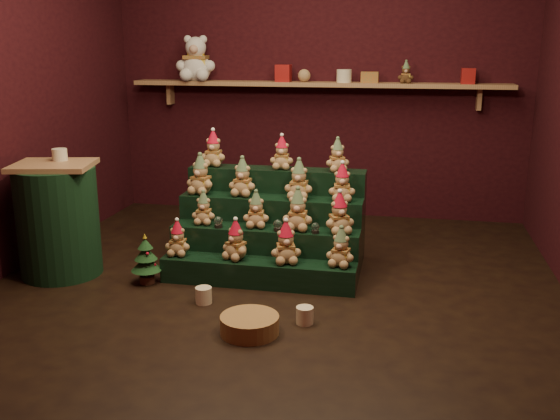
% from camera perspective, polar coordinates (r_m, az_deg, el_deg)
% --- Properties ---
extents(ground, '(4.00, 4.00, 0.00)m').
position_cam_1_polar(ground, '(4.51, -0.33, -6.76)').
color(ground, black).
rests_on(ground, ground).
extents(back_wall, '(4.00, 0.10, 2.80)m').
position_cam_1_polar(back_wall, '(6.22, 3.61, 12.43)').
color(back_wall, black).
rests_on(back_wall, ground).
extents(front_wall, '(4.00, 0.10, 2.80)m').
position_cam_1_polar(front_wall, '(2.24, -11.29, 7.83)').
color(front_wall, black).
rests_on(front_wall, ground).
extents(back_shelf, '(3.60, 0.26, 0.24)m').
position_cam_1_polar(back_shelf, '(6.05, 3.35, 11.36)').
color(back_shelf, '#A57B52').
rests_on(back_shelf, ground).
extents(riser_tier_front, '(1.40, 0.22, 0.18)m').
position_cam_1_polar(riser_tier_front, '(4.47, -2.01, -5.75)').
color(riser_tier_front, black).
rests_on(riser_tier_front, ground).
extents(riser_tier_midfront, '(1.40, 0.22, 0.36)m').
position_cam_1_polar(riser_tier_midfront, '(4.64, -1.39, -3.78)').
color(riser_tier_midfront, black).
rests_on(riser_tier_midfront, ground).
extents(riser_tier_midback, '(1.40, 0.22, 0.54)m').
position_cam_1_polar(riser_tier_midback, '(4.82, -0.81, -1.94)').
color(riser_tier_midback, black).
rests_on(riser_tier_midback, ground).
extents(riser_tier_back, '(1.40, 0.22, 0.72)m').
position_cam_1_polar(riser_tier_back, '(5.00, -0.28, -0.24)').
color(riser_tier_back, black).
rests_on(riser_tier_back, ground).
extents(teddy_0, '(0.19, 0.18, 0.26)m').
position_cam_1_polar(teddy_0, '(4.57, -9.34, -2.56)').
color(teddy_0, tan).
rests_on(teddy_0, riser_tier_front).
extents(teddy_1, '(0.26, 0.25, 0.28)m').
position_cam_1_polar(teddy_1, '(4.44, -4.06, -2.75)').
color(teddy_1, tan).
rests_on(teddy_1, riser_tier_front).
extents(teddy_2, '(0.26, 0.25, 0.30)m').
position_cam_1_polar(teddy_2, '(4.35, 0.54, -2.99)').
color(teddy_2, tan).
rests_on(teddy_2, riser_tier_front).
extents(teddy_3, '(0.23, 0.21, 0.28)m').
position_cam_1_polar(teddy_3, '(4.31, 5.59, -3.39)').
color(teddy_3, tan).
rests_on(teddy_3, riser_tier_front).
extents(teddy_4, '(0.19, 0.17, 0.25)m').
position_cam_1_polar(teddy_4, '(4.69, -7.00, 0.20)').
color(teddy_4, tan).
rests_on(teddy_4, riser_tier_midfront).
extents(teddy_5, '(0.21, 0.20, 0.27)m').
position_cam_1_polar(teddy_5, '(4.58, -2.20, 0.06)').
color(teddy_5, tan).
rests_on(teddy_5, riser_tier_midfront).
extents(teddy_6, '(0.22, 0.20, 0.31)m').
position_cam_1_polar(teddy_6, '(4.50, 1.64, 0.05)').
color(teddy_6, tan).
rests_on(teddy_6, riser_tier_midfront).
extents(teddy_7, '(0.27, 0.26, 0.29)m').
position_cam_1_polar(teddy_7, '(4.44, 5.44, -0.28)').
color(teddy_7, tan).
rests_on(teddy_7, riser_tier_midfront).
extents(teddy_8, '(0.26, 0.24, 0.31)m').
position_cam_1_polar(teddy_8, '(4.86, -7.27, 3.26)').
color(teddy_8, tan).
rests_on(teddy_8, riser_tier_midback).
extents(teddy_9, '(0.22, 0.20, 0.29)m').
position_cam_1_polar(teddy_9, '(4.77, -3.44, 3.04)').
color(teddy_9, tan).
rests_on(teddy_9, riser_tier_midback).
extents(teddy_10, '(0.22, 0.20, 0.30)m').
position_cam_1_polar(teddy_10, '(4.67, 1.74, 2.83)').
color(teddy_10, tan).
rests_on(teddy_10, riser_tier_midback).
extents(teddy_11, '(0.22, 0.20, 0.28)m').
position_cam_1_polar(teddy_11, '(4.63, 5.70, 2.52)').
color(teddy_11, tan).
rests_on(teddy_11, riser_tier_midback).
extents(teddy_12, '(0.20, 0.18, 0.28)m').
position_cam_1_polar(teddy_12, '(5.03, -6.11, 5.60)').
color(teddy_12, tan).
rests_on(teddy_12, riser_tier_back).
extents(teddy_13, '(0.19, 0.17, 0.26)m').
position_cam_1_polar(teddy_13, '(4.88, 0.17, 5.26)').
color(teddy_13, tan).
rests_on(teddy_13, riser_tier_back).
extents(teddy_14, '(0.23, 0.21, 0.25)m').
position_cam_1_polar(teddy_14, '(4.81, 5.26, 5.03)').
color(teddy_14, tan).
rests_on(teddy_14, riser_tier_back).
extents(snow_globe_a, '(0.06, 0.06, 0.09)m').
position_cam_1_polar(snow_globe_a, '(4.60, -5.67, -1.09)').
color(snow_globe_a, black).
rests_on(snow_globe_a, riser_tier_midfront).
extents(snow_globe_b, '(0.06, 0.06, 0.09)m').
position_cam_1_polar(snow_globe_b, '(4.49, -0.21, -1.41)').
color(snow_globe_b, black).
rests_on(snow_globe_b, riser_tier_midfront).
extents(snow_globe_c, '(0.06, 0.06, 0.08)m').
position_cam_1_polar(snow_globe_c, '(4.45, 3.24, -1.64)').
color(snow_globe_c, black).
rests_on(snow_globe_c, riser_tier_midfront).
extents(side_table, '(0.63, 0.59, 0.84)m').
position_cam_1_polar(side_table, '(4.86, -19.62, -0.87)').
color(side_table, '#A57B52').
rests_on(side_table, ground).
extents(table_ornament, '(0.11, 0.11, 0.09)m').
position_cam_1_polar(table_ornament, '(4.85, -19.50, 4.80)').
color(table_ornament, beige).
rests_on(table_ornament, side_table).
extents(mini_christmas_tree, '(0.22, 0.22, 0.37)m').
position_cam_1_polar(mini_christmas_tree, '(4.57, -12.15, -4.42)').
color(mini_christmas_tree, '#422217').
rests_on(mini_christmas_tree, ground).
extents(mug_left, '(0.11, 0.11, 0.11)m').
position_cam_1_polar(mug_left, '(4.20, -7.00, -7.74)').
color(mug_left, beige).
rests_on(mug_left, ground).
extents(mug_right, '(0.11, 0.11, 0.11)m').
position_cam_1_polar(mug_right, '(3.89, 2.28, -9.59)').
color(mug_right, beige).
rests_on(mug_right, ground).
extents(wicker_basket, '(0.46, 0.46, 0.11)m').
position_cam_1_polar(wicker_basket, '(3.77, -2.79, -10.42)').
color(wicker_basket, '#9A663E').
rests_on(wicker_basket, ground).
extents(white_bear, '(0.42, 0.39, 0.54)m').
position_cam_1_polar(white_bear, '(6.28, -7.70, 14.09)').
color(white_bear, silver).
rests_on(white_bear, back_shelf).
extents(brown_bear, '(0.15, 0.14, 0.20)m').
position_cam_1_polar(brown_bear, '(5.95, 11.43, 12.24)').
color(brown_bear, '#4B3219').
rests_on(brown_bear, back_shelf).
extents(gift_tin_red_a, '(0.14, 0.14, 0.16)m').
position_cam_1_polar(gift_tin_red_a, '(6.07, 0.32, 12.40)').
color(gift_tin_red_a, '#A91C1A').
rests_on(gift_tin_red_a, back_shelf).
extents(gift_tin_cream, '(0.14, 0.14, 0.12)m').
position_cam_1_polar(gift_tin_cream, '(5.99, 5.88, 12.10)').
color(gift_tin_cream, beige).
rests_on(gift_tin_cream, back_shelf).
extents(gift_tin_red_b, '(0.12, 0.12, 0.14)m').
position_cam_1_polar(gift_tin_red_b, '(5.98, 16.81, 11.65)').
color(gift_tin_red_b, '#A91C1A').
rests_on(gift_tin_red_b, back_shelf).
extents(shelf_plush_ball, '(0.12, 0.12, 0.12)m').
position_cam_1_polar(shelf_plush_ball, '(6.04, 2.22, 12.18)').
color(shelf_plush_ball, tan).
rests_on(shelf_plush_ball, back_shelf).
extents(scarf_gift_box, '(0.16, 0.10, 0.10)m').
position_cam_1_polar(scarf_gift_box, '(5.97, 8.20, 11.92)').
color(scarf_gift_box, '#C34D1B').
rests_on(scarf_gift_box, back_shelf).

